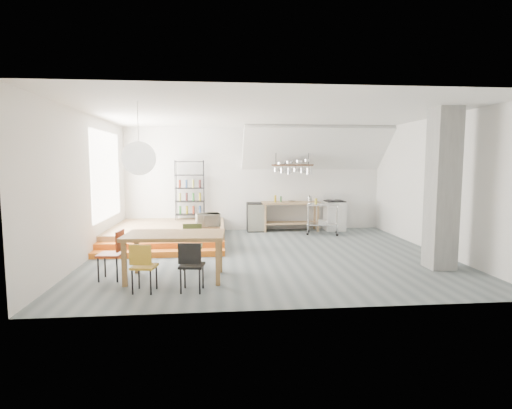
{
  "coord_description": "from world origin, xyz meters",
  "views": [
    {
      "loc": [
        -1.13,
        -9.03,
        2.12
      ],
      "look_at": [
        -0.21,
        0.8,
        1.09
      ],
      "focal_mm": 28.0,
      "sensor_mm": 36.0,
      "label": 1
    }
  ],
  "objects": [
    {
      "name": "wire_shelving",
      "position": [
        -2.0,
        3.2,
        1.33
      ],
      "size": [
        0.88,
        0.38,
        1.8
      ],
      "color": "black",
      "rests_on": "platform"
    },
    {
      "name": "paper_lantern",
      "position": [
        -2.53,
        -1.75,
        2.2
      ],
      "size": [
        0.6,
        0.6,
        0.6
      ],
      "primitive_type": "sphere",
      "color": "white",
      "rests_on": "ceiling"
    },
    {
      "name": "chair_red",
      "position": [
        -3.02,
        -1.73,
        0.54
      ],
      "size": [
        0.45,
        0.45,
        0.91
      ],
      "rotation": [
        0.0,
        0.0,
        -1.65
      ],
      "color": "#AB3918",
      "rests_on": "ground"
    },
    {
      "name": "rolling_cart",
      "position": [
        1.93,
        2.44,
        0.59
      ],
      "size": [
        1.02,
        0.73,
        0.91
      ],
      "rotation": [
        0.0,
        0.0,
        -0.26
      ],
      "color": "silver",
      "rests_on": "ground"
    },
    {
      "name": "slope_ceiling",
      "position": [
        1.8,
        2.9,
        2.55
      ],
      "size": [
        4.4,
        1.44,
        1.32
      ],
      "primitive_type": "cube",
      "rotation": [
        -0.73,
        0.0,
        0.0
      ],
      "color": "white",
      "rests_on": "wall_back"
    },
    {
      "name": "microwave",
      "position": [
        -1.4,
        0.75,
        0.72
      ],
      "size": [
        0.63,
        0.48,
        0.32
      ],
      "primitive_type": "imported",
      "rotation": [
        0.0,
        0.0,
        0.18
      ],
      "color": "beige",
      "rests_on": "microwave_shelf"
    },
    {
      "name": "microwave_shelf",
      "position": [
        -1.4,
        0.75,
        0.55
      ],
      "size": [
        0.6,
        0.4,
        0.16
      ],
      "color": "#9E734F",
      "rests_on": "platform"
    },
    {
      "name": "chair_black",
      "position": [
        -1.59,
        -2.59,
        0.5
      ],
      "size": [
        0.43,
        0.43,
        0.84
      ],
      "rotation": [
        0.0,
        0.0,
        3.01
      ],
      "color": "black",
      "rests_on": "ground"
    },
    {
      "name": "bowl",
      "position": [
        1.13,
        3.1,
        0.94
      ],
      "size": [
        0.28,
        0.28,
        0.05
      ],
      "primitive_type": "imported",
      "rotation": [
        0.0,
        0.0,
        0.36
      ],
      "color": "silver",
      "rests_on": "kitchen_counter"
    },
    {
      "name": "platform",
      "position": [
        -2.5,
        2.0,
        0.2
      ],
      "size": [
        3.0,
        3.0,
        0.4
      ],
      "primitive_type": "cube",
      "color": "#9E734F",
      "rests_on": "ground"
    },
    {
      "name": "wall_back",
      "position": [
        0.0,
        3.5,
        1.6
      ],
      "size": [
        8.0,
        0.04,
        3.2
      ],
      "primitive_type": "cube",
      "color": "silver",
      "rests_on": "ground"
    },
    {
      "name": "wall_right",
      "position": [
        4.0,
        0.0,
        1.6
      ],
      "size": [
        0.04,
        7.0,
        3.2
      ],
      "primitive_type": "cube",
      "color": "silver",
      "rests_on": "ground"
    },
    {
      "name": "kitchen_counter",
      "position": [
        1.1,
        3.15,
        0.63
      ],
      "size": [
        1.8,
        0.6,
        0.91
      ],
      "color": "#9E734F",
      "rests_on": "ground"
    },
    {
      "name": "mini_fridge",
      "position": [
        0.0,
        3.2,
        0.44
      ],
      "size": [
        0.52,
        0.52,
        0.89
      ],
      "primitive_type": "cube",
      "color": "black",
      "rests_on": "ground"
    },
    {
      "name": "pot_rack",
      "position": [
        1.13,
        2.92,
        1.98
      ],
      "size": [
        1.2,
        0.5,
        1.43
      ],
      "color": "#3E2718",
      "rests_on": "ceiling"
    },
    {
      "name": "concrete_column",
      "position": [
        3.3,
        -1.5,
        1.6
      ],
      "size": [
        0.5,
        0.5,
        3.2
      ],
      "primitive_type": "cube",
      "color": "gray",
      "rests_on": "ground"
    },
    {
      "name": "chair_olive",
      "position": [
        -1.67,
        -1.0,
        0.53
      ],
      "size": [
        0.4,
        0.4,
        0.88
      ],
      "rotation": [
        0.0,
        0.0,
        0.0
      ],
      "color": "#52602D",
      "rests_on": "ground"
    },
    {
      "name": "step_lower",
      "position": [
        -2.5,
        0.05,
        0.07
      ],
      "size": [
        3.0,
        0.35,
        0.13
      ],
      "primitive_type": "cube",
      "color": "orange",
      "rests_on": "ground"
    },
    {
      "name": "ceiling",
      "position": [
        0.0,
        0.0,
        3.2
      ],
      "size": [
        8.0,
        7.0,
        0.02
      ],
      "primitive_type": "cube",
      "color": "white",
      "rests_on": "wall_back"
    },
    {
      "name": "window_pane",
      "position": [
        -3.98,
        1.5,
        1.8
      ],
      "size": [
        0.02,
        2.5,
        2.2
      ],
      "primitive_type": "cube",
      "color": "white",
      "rests_on": "wall_left"
    },
    {
      "name": "stove",
      "position": [
        2.5,
        3.16,
        0.48
      ],
      "size": [
        0.6,
        0.6,
        1.18
      ],
      "color": "white",
      "rests_on": "ground"
    },
    {
      "name": "step_upper",
      "position": [
        -2.5,
        0.4,
        0.13
      ],
      "size": [
        3.0,
        0.35,
        0.27
      ],
      "primitive_type": "cube",
      "color": "orange",
      "rests_on": "ground"
    },
    {
      "name": "dining_table",
      "position": [
        -1.93,
        -1.78,
        0.75
      ],
      "size": [
        1.83,
        1.09,
        0.84
      ],
      "rotation": [
        0.0,
        0.0,
        -0.05
      ],
      "color": "brown",
      "rests_on": "ground"
    },
    {
      "name": "wall_left",
      "position": [
        -4.0,
        0.0,
        1.6
      ],
      "size": [
        0.04,
        7.0,
        3.2
      ],
      "primitive_type": "cube",
      "color": "silver",
      "rests_on": "ground"
    },
    {
      "name": "floor",
      "position": [
        0.0,
        0.0,
        0.0
      ],
      "size": [
        8.0,
        8.0,
        0.0
      ],
      "primitive_type": "plane",
      "color": "slate",
      "rests_on": "ground"
    },
    {
      "name": "chair_mustard",
      "position": [
        -2.37,
        -2.55,
        0.49
      ],
      "size": [
        0.43,
        0.43,
        0.82
      ],
      "rotation": [
        0.0,
        0.0,
        2.98
      ],
      "color": "#B7881F",
      "rests_on": "ground"
    }
  ]
}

